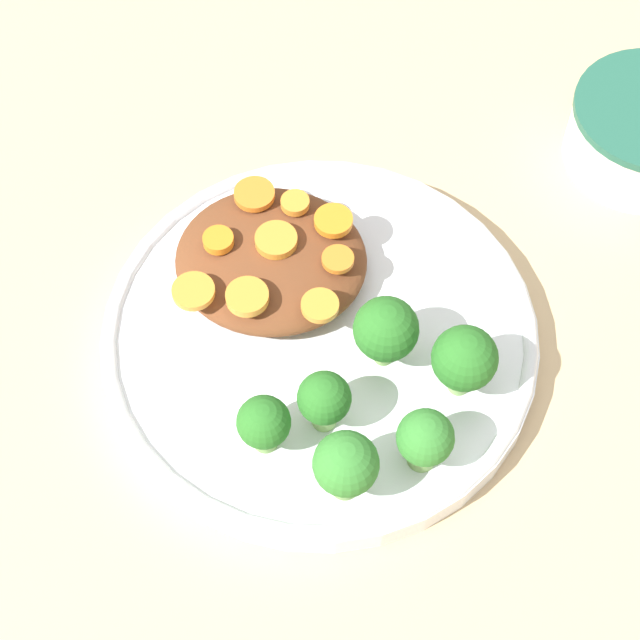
{
  "coord_description": "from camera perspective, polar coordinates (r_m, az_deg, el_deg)",
  "views": [
    {
      "loc": [
        0.05,
        -0.35,
        0.62
      ],
      "look_at": [
        0.0,
        0.0,
        0.03
      ],
      "focal_mm": 60.0,
      "sensor_mm": 36.0,
      "label": 1
    }
  ],
  "objects": [
    {
      "name": "stew_mound",
      "position": [
        0.71,
        -2.63,
        3.23
      ],
      "size": [
        0.13,
        0.12,
        0.03
      ],
      "primitive_type": "ellipsoid",
      "color": "brown",
      "rests_on": "plate"
    },
    {
      "name": "plate",
      "position": [
        0.7,
        0.0,
        -0.9
      ],
      "size": [
        0.29,
        0.29,
        0.02
      ],
      "color": "white",
      "rests_on": "ground_plane"
    },
    {
      "name": "broccoli_floret_3",
      "position": [
        0.65,
        7.71,
        -2.1
      ],
      "size": [
        0.04,
        0.04,
        0.06
      ],
      "color": "#7FA85B",
      "rests_on": "plate"
    },
    {
      "name": "broccoli_floret_5",
      "position": [
        0.62,
        1.39,
        -7.77
      ],
      "size": [
        0.04,
        0.04,
        0.06
      ],
      "color": "#759E51",
      "rests_on": "plate"
    },
    {
      "name": "carrot_slice_0",
      "position": [
        0.7,
        -2.35,
        4.29
      ],
      "size": [
        0.03,
        0.03,
        0.01
      ],
      "primitive_type": "cylinder",
      "color": "orange",
      "rests_on": "stew_mound"
    },
    {
      "name": "broccoli_floret_2",
      "position": [
        0.64,
        0.23,
        -4.29
      ],
      "size": [
        0.03,
        0.03,
        0.05
      ],
      "color": "#7FA85B",
      "rests_on": "plate"
    },
    {
      "name": "carrot_slice_5",
      "position": [
        0.68,
        -6.75,
        1.6
      ],
      "size": [
        0.03,
        0.03,
        0.0
      ],
      "primitive_type": "cylinder",
      "color": "orange",
      "rests_on": "stew_mound"
    },
    {
      "name": "broccoli_floret_1",
      "position": [
        0.63,
        5.62,
        -6.37
      ],
      "size": [
        0.03,
        0.03,
        0.05
      ],
      "color": "#759E51",
      "rests_on": "plate"
    },
    {
      "name": "carrot_slice_2",
      "position": [
        0.72,
        -3.52,
        6.72
      ],
      "size": [
        0.03,
        0.03,
        0.0
      ],
      "primitive_type": "cylinder",
      "color": "orange",
      "rests_on": "stew_mound"
    },
    {
      "name": "ground_plane",
      "position": [
        0.71,
        0.0,
        -1.42
      ],
      "size": [
        4.0,
        4.0,
        0.0
      ],
      "primitive_type": "plane",
      "color": "tan"
    },
    {
      "name": "broccoli_floret_4",
      "position": [
        0.64,
        -3.01,
        -5.55
      ],
      "size": [
        0.03,
        0.03,
        0.05
      ],
      "color": "#759E51",
      "rests_on": "plate"
    },
    {
      "name": "carrot_slice_7",
      "position": [
        0.71,
        0.42,
        5.35
      ],
      "size": [
        0.03,
        0.03,
        0.01
      ],
      "primitive_type": "cylinder",
      "color": "orange",
      "rests_on": "stew_mound"
    },
    {
      "name": "carrot_slice_3",
      "position": [
        0.67,
        -3.91,
        1.22
      ],
      "size": [
        0.03,
        0.03,
        0.01
      ],
      "primitive_type": "cylinder",
      "color": "orange",
      "rests_on": "stew_mound"
    },
    {
      "name": "carrot_slice_6",
      "position": [
        0.67,
        0.08,
        0.8
      ],
      "size": [
        0.02,
        0.02,
        0.0
      ],
      "primitive_type": "cylinder",
      "color": "orange",
      "rests_on": "stew_mound"
    },
    {
      "name": "carrot_slice_1",
      "position": [
        0.7,
        -5.45,
        4.26
      ],
      "size": [
        0.02,
        0.02,
        0.01
      ],
      "primitive_type": "cylinder",
      "color": "orange",
      "rests_on": "stew_mound"
    },
    {
      "name": "carrot_slice_4",
      "position": [
        0.69,
        0.96,
        3.26
      ],
      "size": [
        0.02,
        0.02,
        0.0
      ],
      "primitive_type": "cylinder",
      "color": "orange",
      "rests_on": "stew_mound"
    },
    {
      "name": "broccoli_floret_0",
      "position": [
        0.66,
        3.54,
        -0.54
      ],
      "size": [
        0.04,
        0.04,
        0.06
      ],
      "color": "#759E51",
      "rests_on": "plate"
    },
    {
      "name": "carrot_slice_8",
      "position": [
        0.72,
        -1.34,
        6.27
      ],
      "size": [
        0.02,
        0.02,
        0.01
      ],
      "primitive_type": "cylinder",
      "color": "orange",
      "rests_on": "stew_mound"
    }
  ]
}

